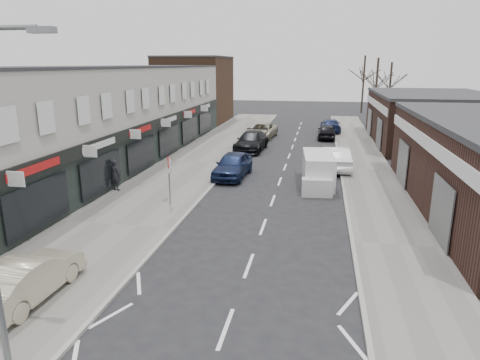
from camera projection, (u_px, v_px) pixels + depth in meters
The scene contains 18 objects.
pavement_left at pixel (196, 163), 32.29m from camera, with size 5.50×64.00×0.12m, color slate.
pavement_right at pixel (367, 170), 30.06m from camera, with size 3.50×64.00×0.12m, color slate.
shop_terrace_left at pixel (92, 118), 30.20m from camera, with size 8.00×41.00×7.10m, color #BBB5AB.
brick_block_far at pixel (195, 90), 54.26m from camera, with size 8.00×10.00×8.00m, color #452D1D.
right_unit_far at pixel (431, 120), 39.67m from camera, with size 10.00×16.00×4.50m, color #351E18.
tree_far_a at pixel (373, 123), 54.16m from camera, with size 3.60×3.60×8.00m, color #382D26, non-canonical shape.
tree_far_b at pixel (387, 118), 59.41m from camera, with size 3.60×3.60×7.50m, color #382D26, non-canonical shape.
tree_far_c at pixel (361, 113), 65.63m from camera, with size 3.60×3.60×8.50m, color #382D26, non-canonical shape.
warning_sign at pixel (169, 166), 21.96m from camera, with size 0.12×0.80×2.70m.
white_van at pixel (318, 171), 26.24m from camera, with size 2.10×5.12×1.94m.
sedan_on_pavement at pixel (28, 278), 13.33m from camera, with size 1.46×4.18×1.38m, color #C0B69A.
pedestrian at pixel (115, 175), 24.79m from camera, with size 0.67×0.44×1.84m, color black.
parked_car_left_a at pixel (233, 165), 28.17m from camera, with size 1.94×4.81×1.64m, color #152041.
parked_car_left_b at pixel (251, 141), 36.85m from camera, with size 2.28×5.61×1.63m, color black.
parked_car_left_c at pixel (262, 131), 43.21m from camera, with size 2.46×5.32×1.48m, color #A49D83.
parked_car_right_a at pixel (335, 158), 30.19m from camera, with size 1.73×4.96×1.63m, color white.
parked_car_right_b at pixel (327, 132), 42.61m from camera, with size 1.73×4.29×1.46m, color black.
parked_car_right_c at pixel (331, 126), 46.73m from camera, with size 2.06×5.07×1.47m, color #161F45.
Camera 1 is at (2.35, -8.34, 7.26)m, focal length 32.00 mm.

